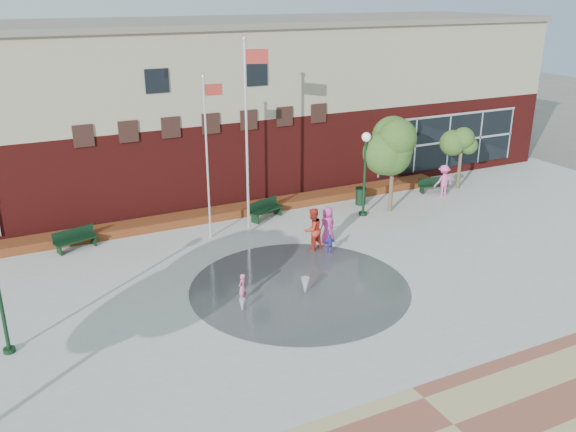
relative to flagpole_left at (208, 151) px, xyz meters
name	(u,v)px	position (x,y,z in m)	size (l,w,h in m)	color
ground	(340,324)	(1.30, -9.29, -4.11)	(120.00, 120.00, 0.00)	#666056
plaza_concrete	(288,277)	(1.30, -5.29, -4.10)	(46.00, 18.00, 0.01)	#A8A8A0
splash_pad	(300,288)	(1.30, -6.29, -4.10)	(8.40, 8.40, 0.01)	#383A3D
library_building	(180,106)	(1.30, 8.19, 0.54)	(44.40, 10.40, 9.20)	#531210
flower_bed	(221,217)	(1.30, 2.31, -4.11)	(26.00, 1.20, 0.40)	#A00413
flagpole_left	(208,151)	(0.00, 0.00, 0.00)	(0.86, 0.22, 7.38)	white
flagpole_right	(248,129)	(1.81, -0.25, 0.85)	(1.04, 0.45, 8.86)	white
lamp_right	(365,165)	(7.84, -0.63, -1.46)	(0.45, 0.45, 4.26)	black
bench_left	(76,243)	(-5.78, 1.28, -3.80)	(1.95, 1.01, 0.94)	black
bench_mid	(266,213)	(3.25, 1.06, -3.79)	(2.00, 1.22, 0.97)	black
bench_right	(432,188)	(13.39, 0.80, -3.84)	(1.67, 0.74, 0.81)	black
trash_can	(361,196)	(8.62, 0.82, -3.63)	(0.57, 0.57, 0.94)	black
tree_mid	(394,142)	(9.41, -0.73, -0.48)	(2.95, 2.95, 4.97)	#4A3D2A
tree_small_right	(462,146)	(15.13, 0.70, -1.59)	(2.02, 2.02, 3.45)	#4A3D2A
water_jet_a	(305,295)	(1.23, -6.88, -4.11)	(0.34, 0.34, 0.66)	white
water_jet_b	(242,313)	(-1.40, -7.09, -4.11)	(0.23, 0.23, 0.51)	white
child_splash	(242,288)	(-1.07, -6.33, -3.56)	(0.40, 0.26, 1.10)	#D95D86
adult_red	(313,230)	(3.45, -3.36, -3.14)	(0.94, 0.73, 1.94)	red
adult_pink	(328,225)	(4.49, -2.85, -3.27)	(0.82, 0.53, 1.67)	#D13C91
child_blue	(330,244)	(3.95, -4.01, -3.66)	(0.53, 0.22, 0.90)	#3635B0
person_bench	(444,181)	(13.45, 0.01, -3.22)	(1.15, 0.66, 1.78)	#DE589E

